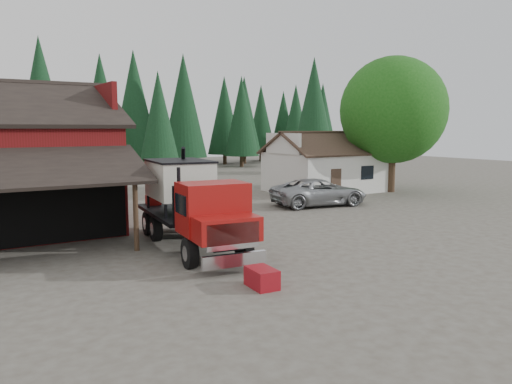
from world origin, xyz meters
TOP-DOWN VIEW (x-y plane):
  - ground at (0.00, 0.00)m, footprint 120.00×120.00m
  - farmhouse at (13.00, 13.00)m, footprint 8.60×6.42m
  - deciduous_tree at (17.01, 9.97)m, footprint 8.00×8.00m
  - conifer_backdrop at (0.00, 42.00)m, footprint 76.00×16.00m
  - near_pine_b at (6.00, 30.00)m, footprint 3.96×3.96m
  - near_pine_c at (22.00, 26.00)m, footprint 4.84×4.84m
  - near_pine_d at (-4.00, 34.00)m, footprint 5.28×5.28m
  - feed_truck at (-3.49, 1.50)m, footprint 3.32×9.16m
  - silver_car at (8.00, 7.52)m, footprint 6.48×3.76m
  - equip_box at (-3.84, -4.43)m, footprint 0.77×1.14m

SIDE VIEW (x-z plane):
  - ground at x=0.00m, z-range 0.00..0.00m
  - conifer_backdrop at x=0.00m, z-range -8.00..8.00m
  - equip_box at x=-3.84m, z-range 0.00..0.60m
  - silver_car at x=8.00m, z-range 0.00..1.70m
  - farmhouse at x=13.00m, z-range -0.66..3.99m
  - feed_truck at x=-3.49m, z-range -0.13..3.91m
  - near_pine_b at x=6.00m, z-range 0.69..11.09m
  - deciduous_tree at x=17.01m, z-range 0.81..11.01m
  - near_pine_c at x=22.00m, z-range 0.69..13.09m
  - near_pine_d at x=-4.00m, z-range 0.69..14.09m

